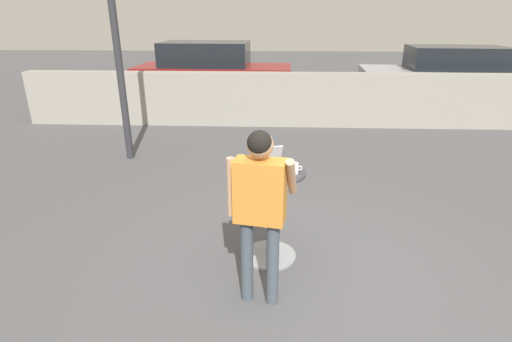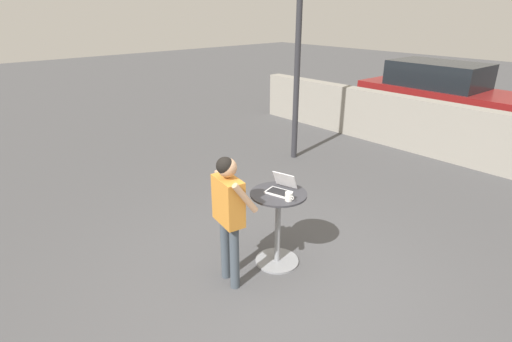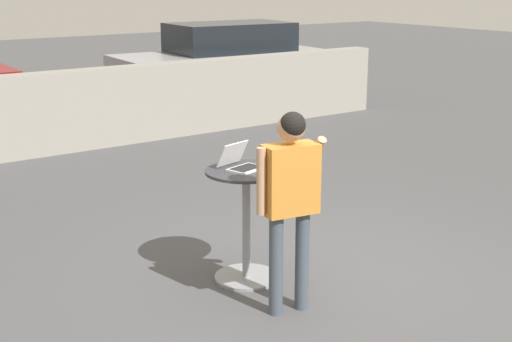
{
  "view_description": "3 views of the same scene",
  "coord_description": "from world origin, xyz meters",
  "px_view_note": "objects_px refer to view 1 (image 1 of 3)",
  "views": [
    {
      "loc": [
        -0.39,
        -3.26,
        2.43
      ],
      "look_at": [
        -0.55,
        0.2,
        1.05
      ],
      "focal_mm": 28.0,
      "sensor_mm": 36.0,
      "label": 1
    },
    {
      "loc": [
        2.66,
        -2.7,
        3.06
      ],
      "look_at": [
        -0.66,
        0.24,
        1.23
      ],
      "focal_mm": 28.0,
      "sensor_mm": 36.0,
      "label": 2
    },
    {
      "loc": [
        -3.69,
        -4.34,
        2.57
      ],
      "look_at": [
        -0.37,
        0.3,
        0.99
      ],
      "focal_mm": 50.0,
      "sensor_mm": 36.0,
      "label": 3
    }
  ],
  "objects_px": {
    "parked_car_near_street": "(211,72)",
    "parked_car_further_down": "(446,77)",
    "laptop": "(270,164)",
    "coffee_mug": "(294,168)",
    "standing_person": "(260,199)",
    "cafe_table": "(270,208)"
  },
  "relations": [
    {
      "from": "coffee_mug",
      "to": "parked_car_further_down",
      "type": "distance_m",
      "value": 8.75
    },
    {
      "from": "standing_person",
      "to": "parked_car_further_down",
      "type": "xyz_separation_m",
      "value": [
        4.73,
        8.2,
        -0.19
      ]
    },
    {
      "from": "cafe_table",
      "to": "parked_car_further_down",
      "type": "distance_m",
      "value": 8.82
    },
    {
      "from": "laptop",
      "to": "cafe_table",
      "type": "bearing_deg",
      "value": -75.07
    },
    {
      "from": "standing_person",
      "to": "parked_car_further_down",
      "type": "height_order",
      "value": "parked_car_further_down"
    },
    {
      "from": "standing_person",
      "to": "parked_car_further_down",
      "type": "relative_size",
      "value": 0.36
    },
    {
      "from": "parked_car_near_street",
      "to": "parked_car_further_down",
      "type": "relative_size",
      "value": 1.01
    },
    {
      "from": "cafe_table",
      "to": "laptop",
      "type": "height_order",
      "value": "laptop"
    },
    {
      "from": "coffee_mug",
      "to": "laptop",
      "type": "bearing_deg",
      "value": 155.16
    },
    {
      "from": "laptop",
      "to": "parked_car_near_street",
      "type": "distance_m",
      "value": 8.23
    },
    {
      "from": "laptop",
      "to": "parked_car_near_street",
      "type": "height_order",
      "value": "parked_car_near_street"
    },
    {
      "from": "parked_car_near_street",
      "to": "parked_car_further_down",
      "type": "bearing_deg",
      "value": -5.21
    },
    {
      "from": "laptop",
      "to": "standing_person",
      "type": "relative_size",
      "value": 0.23
    },
    {
      "from": "standing_person",
      "to": "parked_car_near_street",
      "type": "height_order",
      "value": "parked_car_near_street"
    },
    {
      "from": "laptop",
      "to": "coffee_mug",
      "type": "height_order",
      "value": "laptop"
    },
    {
      "from": "cafe_table",
      "to": "parked_car_near_street",
      "type": "height_order",
      "value": "parked_car_near_street"
    },
    {
      "from": "coffee_mug",
      "to": "parked_car_further_down",
      "type": "relative_size",
      "value": 0.03
    },
    {
      "from": "coffee_mug",
      "to": "standing_person",
      "type": "distance_m",
      "value": 0.72
    },
    {
      "from": "parked_car_near_street",
      "to": "cafe_table",
      "type": "bearing_deg",
      "value": -77.35
    },
    {
      "from": "laptop",
      "to": "parked_car_near_street",
      "type": "bearing_deg",
      "value": 102.64
    },
    {
      "from": "cafe_table",
      "to": "parked_car_near_street",
      "type": "distance_m",
      "value": 8.29
    },
    {
      "from": "laptop",
      "to": "parked_car_near_street",
      "type": "relative_size",
      "value": 0.08
    }
  ]
}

